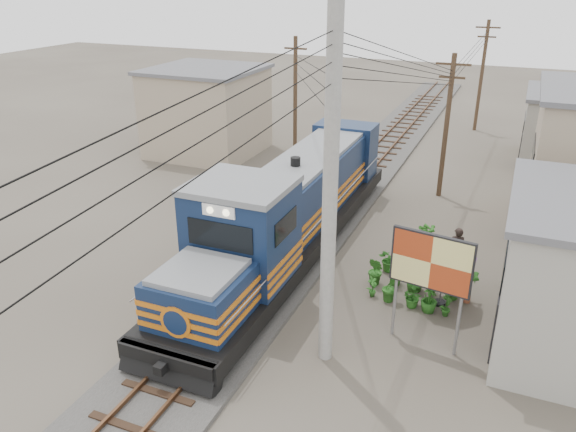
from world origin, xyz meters
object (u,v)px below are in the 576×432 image
at_px(billboard, 431,265).
at_px(market_umbrella, 446,251).
at_px(vendor, 456,249).
at_px(locomotive, 289,212).

bearing_deg(billboard, market_umbrella, 96.30).
height_order(billboard, vendor, billboard).
bearing_deg(billboard, vendor, 96.41).
height_order(locomotive, market_umbrella, locomotive).
xyz_separation_m(locomotive, market_umbrella, (6.16, -1.41, 0.19)).
xyz_separation_m(market_umbrella, vendor, (0.12, 2.64, -1.15)).
height_order(locomotive, vendor, locomotive).
height_order(billboard, market_umbrella, billboard).
bearing_deg(locomotive, market_umbrella, -12.88).
bearing_deg(vendor, locomotive, -0.80).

